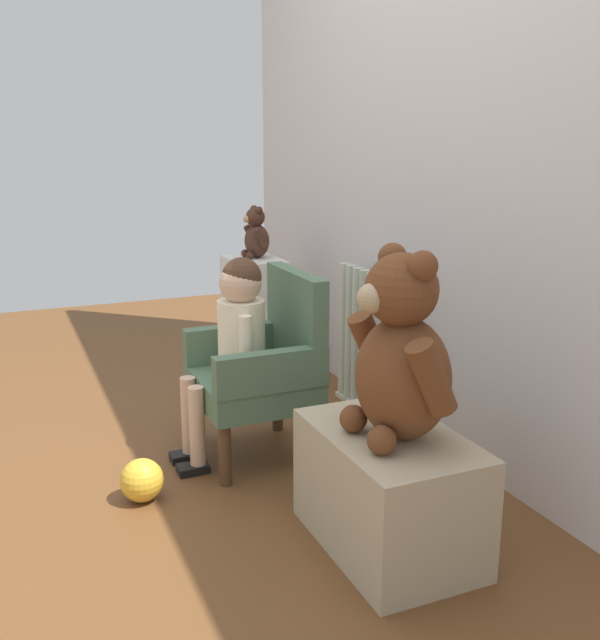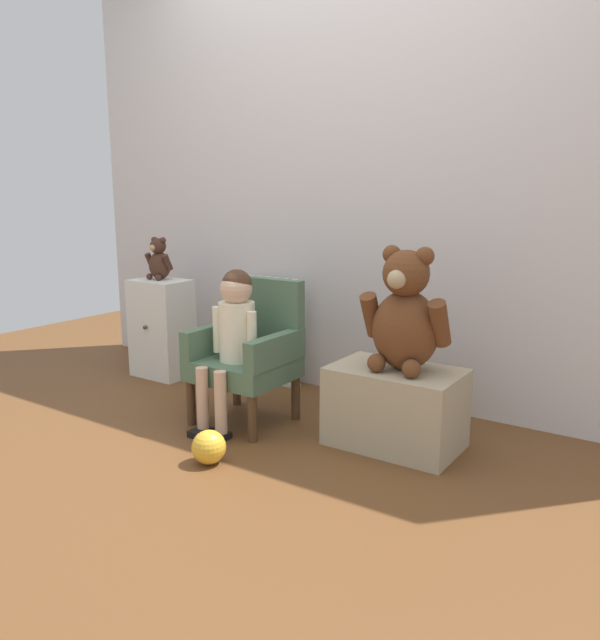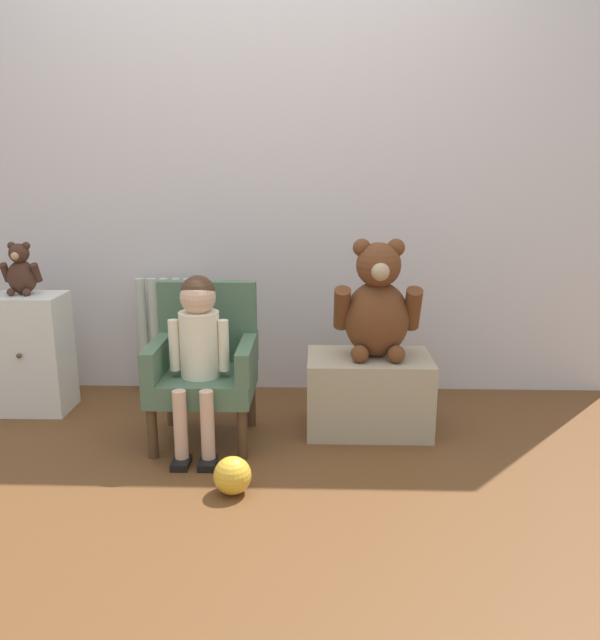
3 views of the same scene
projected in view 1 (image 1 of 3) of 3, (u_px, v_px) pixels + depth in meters
The scene contains 10 objects.
ground_plane at pixel (150, 500), 2.35m from camera, with size 6.00×6.00×0.00m, color brown.
back_wall at pixel (459, 126), 2.49m from camera, with size 3.80×0.05×2.40m, color silver.
radiator at pixel (360, 341), 3.07m from camera, with size 0.37×0.05×0.62m.
small_dresser at pixel (255, 317), 3.55m from camera, with size 0.34×0.27×0.59m.
child_armchair at pixel (265, 365), 2.62m from camera, with size 0.44×0.41×0.69m.
child_figure at pixel (235, 330), 2.54m from camera, with size 0.25×0.35×0.75m.
low_bench at pixel (388, 490), 2.05m from camera, with size 0.56×0.36×0.35m, color tan.
large_teddy_bear at pixel (401, 356), 1.92m from camera, with size 0.39×0.27×0.53m.
small_teddy_bear at pixel (256, 235), 3.47m from camera, with size 0.18×0.13×0.25m.
toy_ball at pixel (142, 480), 2.33m from camera, with size 0.14×0.14×0.14m, color gold.
Camera 1 is at (2.15, -0.39, 1.16)m, focal length 40.00 mm.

